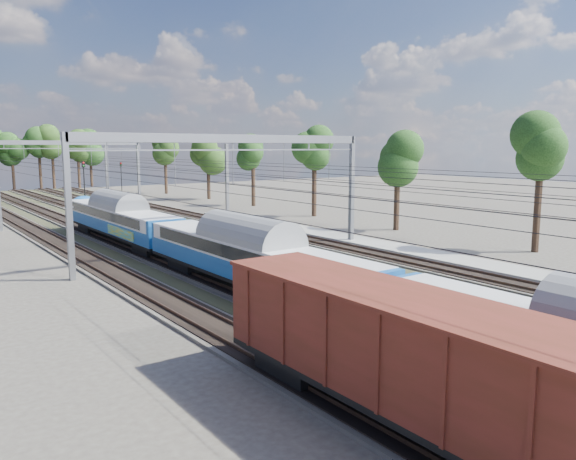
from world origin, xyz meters
TOP-DOWN VIEW (x-y plane):
  - track_bed at (-0.00, 45.00)m, footprint 21.00×130.00m
  - platform at (12.00, 20.00)m, footprint 3.00×70.00m
  - catenary at (0.33, 52.69)m, footprint 25.65×130.00m
  - tree_belt at (6.74, 91.64)m, footprint 39.47×100.47m
  - emu_train at (-4.50, 20.31)m, footprint 2.95×62.42m
  - freight_boxcar at (-9.00, 4.88)m, footprint 3.09×14.94m
  - worker at (0.72, 47.46)m, footprint 0.47×0.69m
  - signal_near at (0.36, 67.78)m, footprint 0.39×0.35m
  - signal_far at (12.94, 89.74)m, footprint 0.40×0.37m

SIDE VIEW (x-z plane):
  - track_bed at x=0.00m, z-range -0.07..0.27m
  - platform at x=12.00m, z-range 0.00..0.30m
  - worker at x=0.72m, z-range 0.00..1.86m
  - freight_boxcar at x=-9.00m, z-range 0.42..4.28m
  - emu_train at x=-4.50m, z-range 0.38..4.70m
  - signal_far at x=12.94m, z-range 0.73..6.22m
  - signal_near at x=0.36m, z-range 0.84..7.15m
  - catenary at x=0.33m, z-range 1.90..10.90m
  - tree_belt at x=6.74m, z-range 2.25..14.32m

